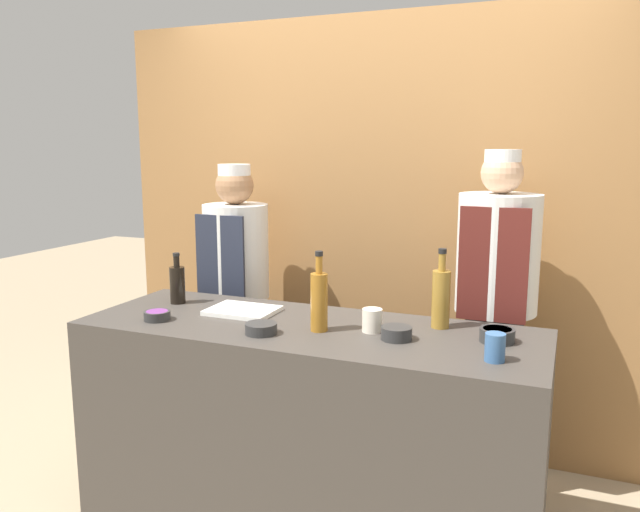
{
  "coord_description": "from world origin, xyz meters",
  "views": [
    {
      "loc": [
        1.01,
        -2.35,
        1.7
      ],
      "look_at": [
        0.0,
        0.14,
        1.22
      ],
      "focal_mm": 35.0,
      "sensor_mm": 36.0,
      "label": 1
    }
  ],
  "objects_px": {
    "bottle_soy": "(177,284)",
    "sauce_bowl_brown": "(396,332)",
    "bottle_vinegar": "(441,297)",
    "bottle_amber": "(319,300)",
    "chef_right": "(495,315)",
    "chef_left": "(237,297)",
    "sauce_bowl_orange": "(497,334)",
    "cutting_board": "(243,311)",
    "cup_cream": "(372,320)",
    "sauce_bowl_purple": "(157,315)",
    "sauce_bowl_green": "(261,328)",
    "cup_blue": "(495,347)"
  },
  "relations": [
    {
      "from": "bottle_soy",
      "to": "sauce_bowl_brown",
      "type": "bearing_deg",
      "value": -7.94
    },
    {
      "from": "bottle_vinegar",
      "to": "bottle_amber",
      "type": "bearing_deg",
      "value": -152.58
    },
    {
      "from": "sauce_bowl_brown",
      "to": "chef_right",
      "type": "distance_m",
      "value": 0.73
    },
    {
      "from": "bottle_soy",
      "to": "chef_left",
      "type": "relative_size",
      "value": 0.15
    },
    {
      "from": "sauce_bowl_orange",
      "to": "cutting_board",
      "type": "distance_m",
      "value": 1.13
    },
    {
      "from": "cup_cream",
      "to": "sauce_bowl_purple",
      "type": "bearing_deg",
      "value": -168.32
    },
    {
      "from": "bottle_amber",
      "to": "bottle_soy",
      "type": "bearing_deg",
      "value": 168.53
    },
    {
      "from": "cutting_board",
      "to": "bottle_soy",
      "type": "relative_size",
      "value": 1.23
    },
    {
      "from": "sauce_bowl_purple",
      "to": "bottle_vinegar",
      "type": "relative_size",
      "value": 0.34
    },
    {
      "from": "cutting_board",
      "to": "cup_cream",
      "type": "relative_size",
      "value": 3.15
    },
    {
      "from": "sauce_bowl_green",
      "to": "bottle_vinegar",
      "type": "height_order",
      "value": "bottle_vinegar"
    },
    {
      "from": "cutting_board",
      "to": "sauce_bowl_brown",
      "type": "bearing_deg",
      "value": -9.07
    },
    {
      "from": "chef_right",
      "to": "bottle_soy",
      "type": "bearing_deg",
      "value": -160.77
    },
    {
      "from": "bottle_amber",
      "to": "chef_left",
      "type": "xyz_separation_m",
      "value": [
        -0.77,
        0.67,
        -0.21
      ]
    },
    {
      "from": "sauce_bowl_purple",
      "to": "chef_right",
      "type": "xyz_separation_m",
      "value": [
        1.35,
        0.79,
        -0.06
      ]
    },
    {
      "from": "sauce_bowl_purple",
      "to": "cup_blue",
      "type": "distance_m",
      "value": 1.44
    },
    {
      "from": "bottle_soy",
      "to": "cup_blue",
      "type": "xyz_separation_m",
      "value": [
        1.53,
        -0.27,
        -0.05
      ]
    },
    {
      "from": "cutting_board",
      "to": "bottle_amber",
      "type": "distance_m",
      "value": 0.47
    },
    {
      "from": "sauce_bowl_purple",
      "to": "bottle_amber",
      "type": "bearing_deg",
      "value": 9.68
    },
    {
      "from": "cup_cream",
      "to": "chef_right",
      "type": "distance_m",
      "value": 0.74
    },
    {
      "from": "cup_cream",
      "to": "chef_right",
      "type": "bearing_deg",
      "value": 54.72
    },
    {
      "from": "sauce_bowl_orange",
      "to": "chef_right",
      "type": "relative_size",
      "value": 0.08
    },
    {
      "from": "bottle_soy",
      "to": "chef_left",
      "type": "bearing_deg",
      "value": 85.57
    },
    {
      "from": "cutting_board",
      "to": "bottle_amber",
      "type": "bearing_deg",
      "value": -16.37
    },
    {
      "from": "bottle_vinegar",
      "to": "sauce_bowl_brown",
      "type": "bearing_deg",
      "value": -118.76
    },
    {
      "from": "chef_right",
      "to": "sauce_bowl_brown",
      "type": "bearing_deg",
      "value": -114.58
    },
    {
      "from": "sauce_bowl_green",
      "to": "cup_cream",
      "type": "relative_size",
      "value": 1.36
    },
    {
      "from": "sauce_bowl_purple",
      "to": "cup_blue",
      "type": "height_order",
      "value": "cup_blue"
    },
    {
      "from": "sauce_bowl_orange",
      "to": "sauce_bowl_green",
      "type": "xyz_separation_m",
      "value": [
        -0.9,
        -0.25,
        -0.01
      ]
    },
    {
      "from": "chef_right",
      "to": "sauce_bowl_orange",
      "type": "bearing_deg",
      "value": -82.66
    },
    {
      "from": "chef_left",
      "to": "bottle_amber",
      "type": "bearing_deg",
      "value": -40.86
    },
    {
      "from": "bottle_soy",
      "to": "cup_cream",
      "type": "xyz_separation_m",
      "value": [
        1.02,
        -0.1,
        -0.05
      ]
    },
    {
      "from": "sauce_bowl_green",
      "to": "bottle_amber",
      "type": "xyz_separation_m",
      "value": [
        0.2,
        0.13,
        0.11
      ]
    },
    {
      "from": "sauce_bowl_brown",
      "to": "chef_right",
      "type": "xyz_separation_m",
      "value": [
        0.3,
        0.66,
        -0.07
      ]
    },
    {
      "from": "bottle_vinegar",
      "to": "chef_right",
      "type": "distance_m",
      "value": 0.5
    },
    {
      "from": "sauce_bowl_brown",
      "to": "chef_right",
      "type": "relative_size",
      "value": 0.07
    },
    {
      "from": "cup_blue",
      "to": "bottle_vinegar",
      "type": "bearing_deg",
      "value": 127.58
    },
    {
      "from": "sauce_bowl_green",
      "to": "chef_left",
      "type": "distance_m",
      "value": 0.98
    },
    {
      "from": "sauce_bowl_green",
      "to": "bottle_amber",
      "type": "relative_size",
      "value": 0.39
    },
    {
      "from": "cup_blue",
      "to": "bottle_amber",
      "type": "bearing_deg",
      "value": 171.54
    },
    {
      "from": "chef_right",
      "to": "cup_cream",
      "type": "bearing_deg",
      "value": -125.28
    },
    {
      "from": "sauce_bowl_orange",
      "to": "cup_blue",
      "type": "distance_m",
      "value": 0.23
    },
    {
      "from": "sauce_bowl_orange",
      "to": "sauce_bowl_purple",
      "type": "relative_size",
      "value": 1.18
    },
    {
      "from": "cutting_board",
      "to": "bottle_vinegar",
      "type": "relative_size",
      "value": 0.9
    },
    {
      "from": "sauce_bowl_orange",
      "to": "sauce_bowl_brown",
      "type": "xyz_separation_m",
      "value": [
        -0.37,
        -0.12,
        -0.0
      ]
    },
    {
      "from": "bottle_vinegar",
      "to": "cup_blue",
      "type": "height_order",
      "value": "bottle_vinegar"
    },
    {
      "from": "sauce_bowl_orange",
      "to": "sauce_bowl_green",
      "type": "height_order",
      "value": "sauce_bowl_orange"
    },
    {
      "from": "sauce_bowl_green",
      "to": "chef_right",
      "type": "height_order",
      "value": "chef_right"
    },
    {
      "from": "cutting_board",
      "to": "chef_right",
      "type": "xyz_separation_m",
      "value": [
        1.06,
        0.54,
        -0.05
      ]
    },
    {
      "from": "sauce_bowl_purple",
      "to": "bottle_amber",
      "type": "xyz_separation_m",
      "value": [
        0.72,
        0.12,
        0.11
      ]
    }
  ]
}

